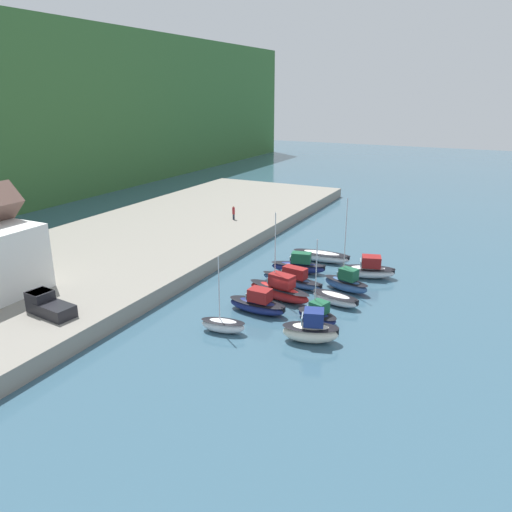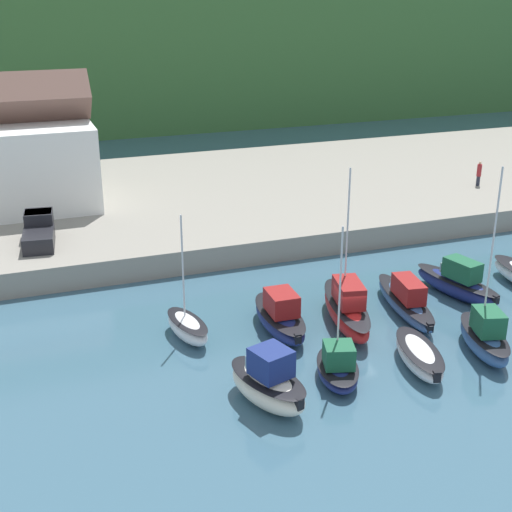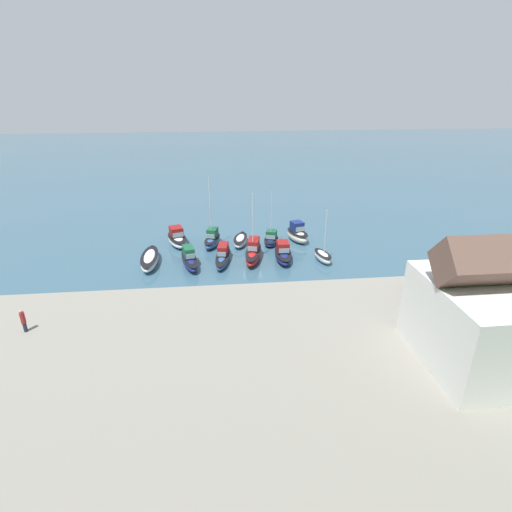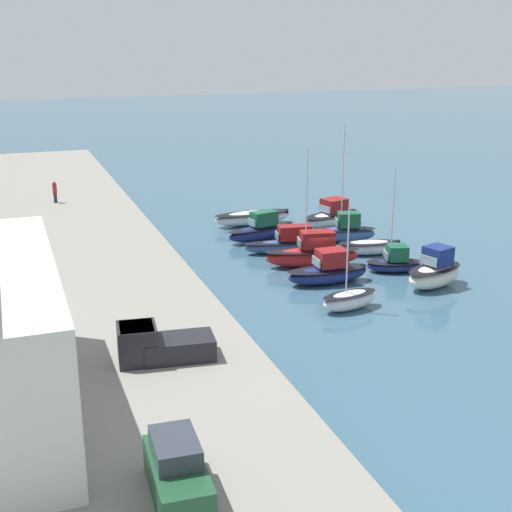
% 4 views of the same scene
% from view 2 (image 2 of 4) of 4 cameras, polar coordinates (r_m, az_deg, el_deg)
% --- Properties ---
extents(ground_plane, '(320.00, 320.00, 0.00)m').
position_cam_2_polar(ground_plane, '(41.24, 7.64, -5.83)').
color(ground_plane, '#385B70').
extents(quay_promenade, '(107.68, 28.09, 1.73)m').
position_cam_2_polar(quay_promenade, '(62.50, -2.83, 4.71)').
color(quay_promenade, gray).
rests_on(quay_promenade, ground_plane).
extents(moored_boat_0, '(2.24, 4.30, 7.14)m').
position_cam_2_polar(moored_boat_0, '(39.76, -5.51, -5.68)').
color(moored_boat_0, white).
rests_on(moored_boat_0, ground_plane).
extents(moored_boat_1, '(2.28, 6.10, 2.50)m').
position_cam_2_polar(moored_boat_1, '(40.31, 1.93, -4.86)').
color(moored_boat_1, navy).
rests_on(moored_boat_1, ground_plane).
extents(moored_boat_2, '(3.39, 7.64, 9.16)m').
position_cam_2_polar(moored_boat_2, '(41.27, 7.25, -4.16)').
color(moored_boat_2, red).
rests_on(moored_boat_2, ground_plane).
extents(moored_boat_3, '(2.81, 7.82, 2.27)m').
position_cam_2_polar(moored_boat_3, '(43.37, 11.87, -3.51)').
color(moored_boat_3, '#33568E').
rests_on(moored_boat_3, ground_plane).
extents(moored_boat_4, '(3.16, 6.74, 2.53)m').
position_cam_2_polar(moored_boat_4, '(46.34, 15.82, -2.08)').
color(moored_boat_4, navy).
rests_on(moored_boat_4, ground_plane).
extents(moored_boat_6, '(3.58, 5.30, 2.96)m').
position_cam_2_polar(moored_boat_6, '(33.66, 0.98, -10.16)').
color(moored_boat_6, white).
rests_on(moored_boat_6, ground_plane).
extents(moored_boat_7, '(3.12, 4.59, 7.98)m').
position_cam_2_polar(moored_boat_7, '(35.94, 6.55, -8.77)').
color(moored_boat_7, navy).
rests_on(moored_boat_7, ground_plane).
extents(moored_boat_8, '(2.87, 5.43, 1.20)m').
position_cam_2_polar(moored_boat_8, '(37.79, 12.92, -7.79)').
color(moored_boat_8, silver).
rests_on(moored_boat_8, ground_plane).
extents(moored_boat_9, '(3.15, 5.58, 10.11)m').
position_cam_2_polar(moored_boat_9, '(39.88, 17.81, -6.16)').
color(moored_boat_9, '#33568E').
rests_on(moored_boat_9, ground_plane).
extents(pickup_truck_0, '(2.48, 4.92, 1.90)m').
position_cam_2_polar(pickup_truck_0, '(51.12, -16.96, 1.96)').
color(pickup_truck_0, black).
rests_on(pickup_truck_0, quay_promenade).
extents(person_on_quay, '(0.40, 0.40, 2.14)m').
position_cam_2_polar(person_on_quay, '(65.58, 17.41, 6.33)').
color(person_on_quay, '#232838').
rests_on(person_on_quay, quay_promenade).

